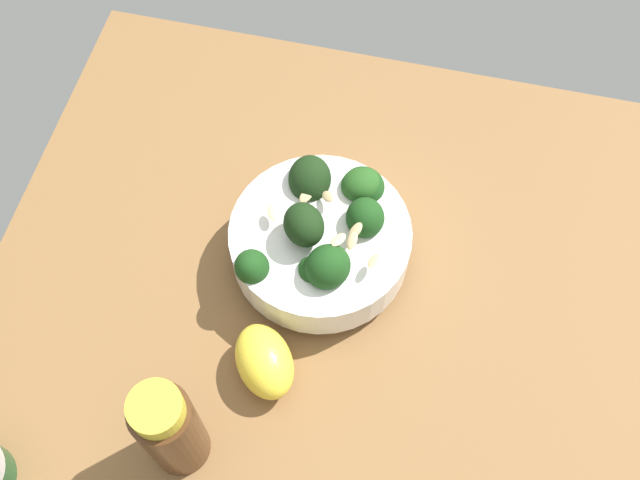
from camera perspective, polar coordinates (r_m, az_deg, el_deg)
ground_plane at (r=78.48cm, az=-0.83°, el=-5.46°), size 65.50×65.50×4.90cm
bowl_of_broccoli at (r=74.70cm, az=0.09°, el=0.22°), size 17.72×17.85×10.41cm
lemon_wedge at (r=71.69cm, az=-4.17°, el=-9.02°), size 8.51×9.08×4.86cm
bottle_short at (r=66.59cm, az=-11.13°, el=-13.67°), size 5.14×5.14×13.77cm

